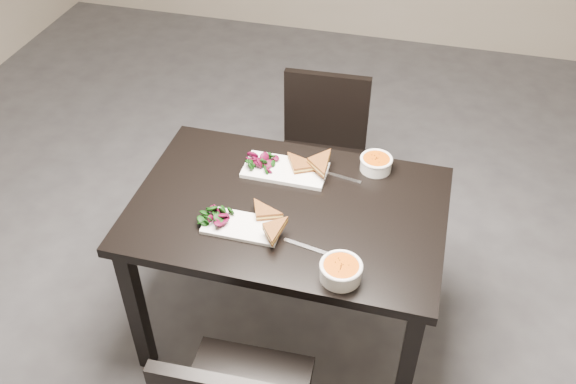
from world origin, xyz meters
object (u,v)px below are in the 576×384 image
Objects in this scene: chair_far at (321,150)px; plate_far at (285,170)px; table at (288,224)px; soup_bowl_far at (376,163)px; soup_bowl_near at (341,270)px; plate_near at (242,226)px.

plate_far is (-0.04, -0.53, 0.27)m from chair_far.
table is at bearing -90.94° from chair_far.
soup_bowl_far is (0.35, 0.11, 0.03)m from plate_far.
table is 0.24m from plate_far.
chair_far is 0.60m from soup_bowl_far.
table is at bearing -133.07° from soup_bowl_far.
chair_far reaches higher than table.
plate_far is at bearing 107.90° from table.
chair_far is 6.37× the size of soup_bowl_far.
plate_far is 2.54× the size of soup_bowl_far.
plate_far is (-0.33, 0.51, -0.03)m from soup_bowl_near.
soup_bowl_near is 0.62m from soup_bowl_far.
soup_bowl_far reaches higher than plate_far.
soup_bowl_near is (0.27, -0.31, 0.14)m from table.
plate_far is at bearing -97.22° from chair_far.
chair_far is 5.78× the size of soup_bowl_near.
soup_bowl_near reaches higher than soup_bowl_far.
plate_near is 0.42m from soup_bowl_near.
soup_bowl_near is 0.43× the size of plate_far.
soup_bowl_near reaches higher than plate_near.
chair_far is 1.12m from soup_bowl_near.
plate_near is 0.63m from soup_bowl_far.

